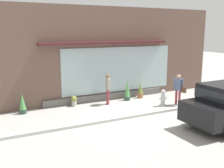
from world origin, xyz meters
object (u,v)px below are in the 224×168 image
at_px(potted_plant_low_front, 127,91).
at_px(potted_plant_trailing_edge, 74,101).
at_px(pedestrian_passerby, 108,87).
at_px(potted_plant_doorstep, 140,90).
at_px(fire_hydrant, 163,98).
at_px(pedestrian_with_handbag, 179,87).
at_px(potted_plant_window_left, 22,104).

xyz_separation_m(potted_plant_low_front, potted_plant_trailing_edge, (-2.96, 0.20, -0.24)).
relative_size(pedestrian_passerby, potted_plant_low_front, 1.46).
relative_size(potted_plant_low_front, potted_plant_doorstep, 1.20).
relative_size(fire_hydrant, pedestrian_with_handbag, 0.54).
relative_size(pedestrian_with_handbag, pedestrian_passerby, 0.99).
distance_m(potted_plant_window_left, potted_plant_trailing_edge, 2.48).
height_order(potted_plant_window_left, potted_plant_trailing_edge, potted_plant_window_left).
bearing_deg(potted_plant_trailing_edge, potted_plant_window_left, -177.93).
height_order(potted_plant_trailing_edge, potted_plant_doorstep, potted_plant_doorstep).
relative_size(fire_hydrant, potted_plant_low_front, 0.78).
height_order(pedestrian_passerby, potted_plant_window_left, pedestrian_passerby).
xyz_separation_m(fire_hydrant, potted_plant_low_front, (-1.02, 1.78, 0.11)).
bearing_deg(potted_plant_doorstep, potted_plant_window_left, 179.86).
bearing_deg(pedestrian_with_handbag, potted_plant_window_left, -129.58).
xyz_separation_m(potted_plant_window_left, potted_plant_doorstep, (6.34, -0.02, -0.02)).
bearing_deg(potted_plant_trailing_edge, pedestrian_passerby, -15.04).
xyz_separation_m(fire_hydrant, pedestrian_with_handbag, (0.82, -0.19, 0.49)).
distance_m(pedestrian_with_handbag, potted_plant_low_front, 2.72).
bearing_deg(fire_hydrant, pedestrian_passerby, 146.54).
relative_size(pedestrian_passerby, potted_plant_doorstep, 1.75).
bearing_deg(pedestrian_passerby, potted_plant_low_front, -61.39).
xyz_separation_m(potted_plant_window_left, potted_plant_trailing_edge, (2.47, 0.09, -0.17)).
relative_size(fire_hydrant, potted_plant_window_left, 0.90).
bearing_deg(potted_plant_window_left, potted_plant_low_front, -1.18).
bearing_deg(potted_plant_window_left, pedestrian_with_handbag, -15.95).
bearing_deg(fire_hydrant, pedestrian_with_handbag, -12.96).
bearing_deg(pedestrian_passerby, pedestrian_with_handbag, -100.78).
distance_m(potted_plant_trailing_edge, potted_plant_doorstep, 3.87).
distance_m(potted_plant_window_left, potted_plant_doorstep, 6.34).
height_order(fire_hydrant, pedestrian_with_handbag, pedestrian_with_handbag).
bearing_deg(potted_plant_doorstep, potted_plant_trailing_edge, 178.44).
xyz_separation_m(pedestrian_passerby, potted_plant_trailing_edge, (-1.66, 0.45, -0.64)).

